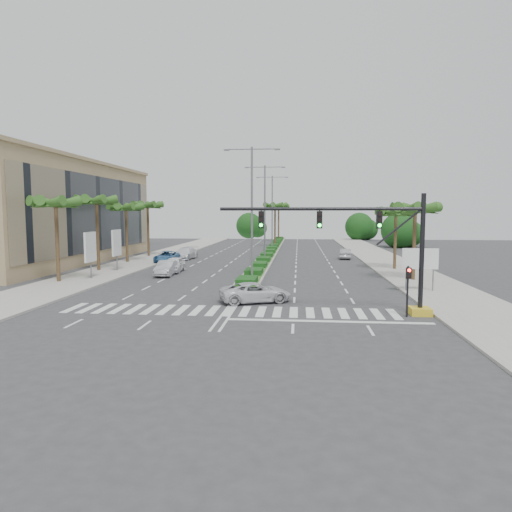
{
  "coord_description": "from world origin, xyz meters",
  "views": [
    {
      "loc": [
        4.25,
        -27.51,
        6.04
      ],
      "look_at": [
        1.24,
        4.73,
        3.0
      ],
      "focal_mm": 32.0,
      "sensor_mm": 36.0,
      "label": 1
    }
  ],
  "objects_px": {
    "car_parked_a": "(174,265)",
    "car_parked_b": "(166,268)",
    "car_crossing": "(255,292)",
    "car_right": "(346,254)",
    "car_parked_d": "(185,253)",
    "car_parked_c": "(167,257)"
  },
  "relations": [
    {
      "from": "car_crossing",
      "to": "car_parked_d",
      "type": "bearing_deg",
      "value": 1.63
    },
    {
      "from": "car_parked_d",
      "to": "car_crossing",
      "type": "height_order",
      "value": "car_parked_d"
    },
    {
      "from": "car_parked_a",
      "to": "car_parked_d",
      "type": "bearing_deg",
      "value": 95.93
    },
    {
      "from": "car_parked_a",
      "to": "car_right",
      "type": "height_order",
      "value": "car_parked_a"
    },
    {
      "from": "car_parked_a",
      "to": "car_parked_b",
      "type": "height_order",
      "value": "car_parked_a"
    },
    {
      "from": "car_right",
      "to": "car_parked_c",
      "type": "bearing_deg",
      "value": 24.36
    },
    {
      "from": "car_parked_b",
      "to": "car_crossing",
      "type": "relative_size",
      "value": 0.9
    },
    {
      "from": "car_crossing",
      "to": "car_right",
      "type": "bearing_deg",
      "value": -37.95
    },
    {
      "from": "car_parked_b",
      "to": "car_right",
      "type": "distance_m",
      "value": 26.36
    },
    {
      "from": "car_parked_d",
      "to": "car_right",
      "type": "height_order",
      "value": "car_parked_d"
    },
    {
      "from": "car_parked_a",
      "to": "car_parked_d",
      "type": "distance_m",
      "value": 13.23
    },
    {
      "from": "car_parked_b",
      "to": "car_crossing",
      "type": "bearing_deg",
      "value": -54.48
    },
    {
      "from": "car_parked_a",
      "to": "car_right",
      "type": "distance_m",
      "value": 24.56
    },
    {
      "from": "car_parked_a",
      "to": "car_crossing",
      "type": "xyz_separation_m",
      "value": [
        9.91,
        -15.23,
        -0.1
      ]
    },
    {
      "from": "car_crossing",
      "to": "car_parked_a",
      "type": "bearing_deg",
      "value": 11.7
    },
    {
      "from": "car_parked_a",
      "to": "car_crossing",
      "type": "height_order",
      "value": "car_parked_a"
    },
    {
      "from": "car_parked_d",
      "to": "car_crossing",
      "type": "distance_m",
      "value": 30.73
    },
    {
      "from": "car_parked_b",
      "to": "car_parked_d",
      "type": "xyz_separation_m",
      "value": [
        -2.09,
        15.78,
        0.05
      ]
    },
    {
      "from": "car_parked_b",
      "to": "car_parked_c",
      "type": "relative_size",
      "value": 0.85
    },
    {
      "from": "car_parked_b",
      "to": "car_right",
      "type": "relative_size",
      "value": 1.09
    },
    {
      "from": "car_parked_a",
      "to": "car_parked_b",
      "type": "xyz_separation_m",
      "value": [
        -0.0,
        -2.71,
        -0.05
      ]
    },
    {
      "from": "car_parked_c",
      "to": "car_crossing",
      "type": "height_order",
      "value": "car_parked_c"
    }
  ]
}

